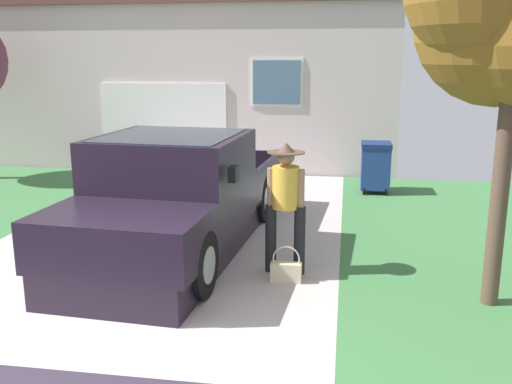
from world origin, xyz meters
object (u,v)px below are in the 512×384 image
object	(u,v)px
house_with_garage	(214,68)
front_yard_tree	(511,11)
person_with_hat	(286,198)
pickup_truck	(175,201)
handbag	(286,270)
wheeled_trash_bin	(375,165)

from	to	relation	value
house_with_garage	front_yard_tree	world-z (taller)	house_with_garage
person_with_hat	house_with_garage	world-z (taller)	house_with_garage
house_with_garage	front_yard_tree	size ratio (longest dim) A/B	2.42
pickup_truck	person_with_hat	bearing A→B (deg)	164.27
pickup_truck	house_with_garage	bearing A→B (deg)	-76.67
handbag	house_with_garage	world-z (taller)	house_with_garage
handbag	house_with_garage	bearing A→B (deg)	107.97
house_with_garage	person_with_hat	bearing A→B (deg)	-71.75
person_with_hat	house_with_garage	size ratio (longest dim) A/B	0.16
wheeled_trash_bin	person_with_hat	bearing A→B (deg)	-105.60
front_yard_tree	pickup_truck	bearing A→B (deg)	165.86
person_with_hat	handbag	xyz separation A→B (m)	(0.05, -0.32, -0.85)
pickup_truck	front_yard_tree	xyz separation A→B (m)	(4.02, -1.01, 2.46)
wheeled_trash_bin	pickup_truck	bearing A→B (deg)	-125.08
front_yard_tree	wheeled_trash_bin	world-z (taller)	front_yard_tree
person_with_hat	front_yard_tree	distance (m)	3.28
house_with_garage	wheeled_trash_bin	world-z (taller)	house_with_garage
house_with_garage	wheeled_trash_bin	distance (m)	6.78
person_with_hat	front_yard_tree	bearing A→B (deg)	176.40
pickup_truck	person_with_hat	xyz separation A→B (m)	(1.64, -0.58, 0.25)
pickup_truck	house_with_garage	world-z (taller)	house_with_garage
handbag	wheeled_trash_bin	size ratio (longest dim) A/B	0.45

